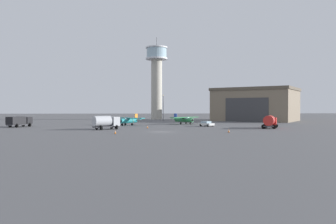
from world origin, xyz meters
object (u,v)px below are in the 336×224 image
(control_tower, at_px, (157,74))
(traffic_cone_mid_apron, at_px, (115,132))
(truck_box_black, at_px, (19,121))
(traffic_cone_near_left, at_px, (147,127))
(truck_fuel_tanker_red, at_px, (270,121))
(airplane_teal, at_px, (128,120))
(car_white, at_px, (206,124))
(airplane_green, at_px, (184,119))
(truck_fuel_tanker_silver, at_px, (106,122))
(light_post_west, at_px, (163,105))
(traffic_cone_near_right, at_px, (229,131))

(control_tower, bearing_deg, traffic_cone_mid_apron, -97.96)
(truck_box_black, xyz_separation_m, traffic_cone_near_left, (31.89, -7.10, -1.20))
(truck_fuel_tanker_red, bearing_deg, airplane_teal, 93.90)
(airplane_teal, height_order, traffic_cone_near_left, airplane_teal)
(control_tower, bearing_deg, car_white, -77.88)
(airplane_green, bearing_deg, truck_box_black, -115.70)
(control_tower, distance_m, truck_fuel_tanker_red, 66.94)
(truck_fuel_tanker_silver, distance_m, light_post_west, 48.27)
(control_tower, height_order, airplane_teal, control_tower)
(traffic_cone_near_left, distance_m, traffic_cone_near_right, 21.03)
(control_tower, xyz_separation_m, car_white, (11.03, -51.39, -17.84))
(traffic_cone_near_left, relative_size, traffic_cone_near_right, 0.92)
(traffic_cone_mid_apron, bearing_deg, truck_fuel_tanker_red, 21.13)
(traffic_cone_near_left, bearing_deg, truck_fuel_tanker_red, -4.45)
(airplane_green, height_order, traffic_cone_mid_apron, airplane_green)
(truck_fuel_tanker_red, height_order, truck_fuel_tanker_silver, same)
(airplane_teal, bearing_deg, truck_fuel_tanker_silver, 20.89)
(airplane_green, distance_m, light_post_west, 25.18)
(truck_box_black, distance_m, traffic_cone_near_left, 32.70)
(car_white, bearing_deg, airplane_teal, -136.65)
(airplane_green, xyz_separation_m, truck_box_black, (-42.59, -10.74, 0.08))
(light_post_west, bearing_deg, traffic_cone_mid_apron, -101.84)
(control_tower, distance_m, truck_box_black, 64.52)
(airplane_green, xyz_separation_m, truck_fuel_tanker_silver, (-19.96, -21.22, 0.26))
(airplane_green, distance_m, truck_box_black, 43.93)
(control_tower, distance_m, traffic_cone_near_right, 74.91)
(truck_box_black, bearing_deg, traffic_cone_near_right, -88.92)
(truck_fuel_tanker_red, bearing_deg, traffic_cone_mid_apron, 138.69)
(traffic_cone_near_left, xyz_separation_m, traffic_cone_mid_apron, (-6.07, -15.60, 0.02))
(traffic_cone_near_left, height_order, traffic_cone_mid_apron, traffic_cone_mid_apron)
(light_post_west, bearing_deg, traffic_cone_near_right, -80.20)
(airplane_teal, bearing_deg, light_post_west, -164.81)
(truck_fuel_tanker_red, relative_size, car_white, 1.55)
(truck_box_black, height_order, traffic_cone_near_left, truck_box_black)
(airplane_teal, xyz_separation_m, truck_fuel_tanker_silver, (-4.20, -15.88, 0.24))
(airplane_green, height_order, light_post_west, light_post_west)
(control_tower, height_order, traffic_cone_mid_apron, control_tower)
(truck_fuel_tanker_red, bearing_deg, truck_fuel_tanker_silver, 119.31)
(light_post_west, height_order, traffic_cone_mid_apron, light_post_west)
(control_tower, relative_size, traffic_cone_near_right, 48.32)
(traffic_cone_mid_apron, bearing_deg, truck_fuel_tanker_silver, 104.63)
(airplane_teal, relative_size, car_white, 2.11)
(truck_box_black, bearing_deg, truck_fuel_tanker_silver, -89.93)
(control_tower, height_order, truck_fuel_tanker_silver, control_tower)
(airplane_teal, height_order, truck_fuel_tanker_red, airplane_teal)
(airplane_teal, distance_m, light_post_west, 32.01)
(control_tower, relative_size, airplane_teal, 3.56)
(truck_fuel_tanker_red, xyz_separation_m, traffic_cone_mid_apron, (-34.62, -13.38, -1.34))
(traffic_cone_near_right, bearing_deg, truck_fuel_tanker_red, 42.48)
(airplane_teal, xyz_separation_m, airplane_green, (15.77, 5.34, -0.02))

